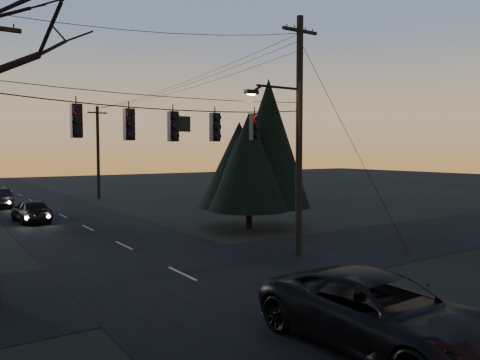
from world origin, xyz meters
TOP-DOWN VIEW (x-y plane):
  - main_road at (0.00, 20.00)m, footprint 8.00×120.00m
  - cross_road at (0.00, 10.00)m, footprint 60.00×7.00m
  - utility_pole_right at (5.50, 10.00)m, footprint 5.00×0.30m
  - utility_pole_far_r at (5.50, 38.00)m, footprint 1.80×0.30m
  - span_signal_assembly at (-0.24, 10.00)m, footprint 11.50×0.44m
  - evergreen_right at (7.67, 16.81)m, footprint 4.86×4.86m
  - suv_near at (0.80, 1.76)m, footprint 2.96×6.03m
  - sedan_oncoming_a at (-2.27, 26.19)m, footprint 1.98×4.33m

SIDE VIEW (x-z plane):
  - utility_pole_right at x=5.50m, z-range -5.00..5.00m
  - utility_pole_far_r at x=5.50m, z-range -4.25..4.25m
  - cross_road at x=0.00m, z-range 0.00..0.02m
  - main_road at x=0.00m, z-range 0.00..0.02m
  - sedan_oncoming_a at x=-2.27m, z-range 0.00..1.44m
  - suv_near at x=0.80m, z-range 0.00..1.65m
  - evergreen_right at x=7.67m, z-range 0.60..8.34m
  - span_signal_assembly at x=-0.24m, z-range 4.60..6.08m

